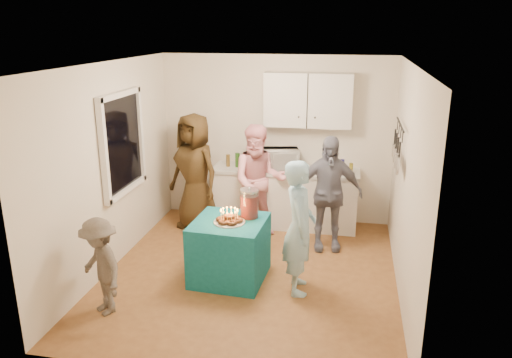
% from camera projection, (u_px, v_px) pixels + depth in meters
% --- Properties ---
extents(floor, '(4.00, 4.00, 0.00)m').
position_uv_depth(floor, '(251.00, 273.00, 6.33)').
color(floor, brown).
rests_on(floor, ground).
extents(ceiling, '(4.00, 4.00, 0.00)m').
position_uv_depth(ceiling, '(250.00, 64.00, 5.56)').
color(ceiling, white).
rests_on(ceiling, floor).
extents(back_wall, '(3.60, 3.60, 0.00)m').
position_uv_depth(back_wall, '(276.00, 139.00, 7.82)').
color(back_wall, silver).
rests_on(back_wall, floor).
extents(left_wall, '(4.00, 4.00, 0.00)m').
position_uv_depth(left_wall, '(110.00, 168.00, 6.27)').
color(left_wall, silver).
rests_on(left_wall, floor).
extents(right_wall, '(4.00, 4.00, 0.00)m').
position_uv_depth(right_wall, '(407.00, 184.00, 5.62)').
color(right_wall, silver).
rests_on(right_wall, floor).
extents(window_night, '(0.04, 1.00, 1.20)m').
position_uv_depth(window_night, '(122.00, 143.00, 6.47)').
color(window_night, black).
rests_on(window_night, left_wall).
extents(counter, '(2.20, 0.58, 0.86)m').
position_uv_depth(counter, '(285.00, 199.00, 7.76)').
color(counter, white).
rests_on(counter, floor).
extents(countertop, '(2.24, 0.62, 0.05)m').
position_uv_depth(countertop, '(286.00, 171.00, 7.63)').
color(countertop, beige).
rests_on(countertop, counter).
extents(upper_cabinet, '(1.30, 0.30, 0.80)m').
position_uv_depth(upper_cabinet, '(308.00, 100.00, 7.40)').
color(upper_cabinet, white).
rests_on(upper_cabinet, back_wall).
extents(pot_rack, '(0.12, 1.00, 0.60)m').
position_uv_depth(pot_rack, '(397.00, 144.00, 6.20)').
color(pot_rack, black).
rests_on(pot_rack, right_wall).
extents(microwave, '(0.62, 0.49, 0.31)m').
position_uv_depth(microwave, '(280.00, 159.00, 7.59)').
color(microwave, white).
rests_on(microwave, countertop).
extents(party_table, '(0.90, 0.90, 0.76)m').
position_uv_depth(party_table, '(230.00, 250.00, 6.11)').
color(party_table, '#10626D').
rests_on(party_table, floor).
extents(donut_cake, '(0.38, 0.38, 0.18)m').
position_uv_depth(donut_cake, '(229.00, 216.00, 5.93)').
color(donut_cake, '#381C0C').
rests_on(donut_cake, party_table).
extents(punch_jar, '(0.22, 0.22, 0.34)m').
position_uv_depth(punch_jar, '(249.00, 204.00, 6.07)').
color(punch_jar, '#B3160E').
rests_on(punch_jar, party_table).
extents(man_birthday, '(0.48, 0.64, 1.59)m').
position_uv_depth(man_birthday, '(299.00, 227.00, 5.72)').
color(man_birthday, '#A0D0E8').
rests_on(man_birthday, floor).
extents(woman_back_left, '(1.03, 0.89, 1.78)m').
position_uv_depth(woman_back_left, '(195.00, 172.00, 7.53)').
color(woman_back_left, brown).
rests_on(woman_back_left, floor).
extents(woman_back_center, '(0.94, 0.80, 1.67)m').
position_uv_depth(woman_back_center, '(259.00, 181.00, 7.27)').
color(woman_back_center, pink).
rests_on(woman_back_center, floor).
extents(woman_back_right, '(1.00, 0.54, 1.62)m').
position_uv_depth(woman_back_right, '(327.00, 193.00, 6.83)').
color(woman_back_right, black).
rests_on(woman_back_right, floor).
extents(child_near_left, '(0.81, 0.76, 1.10)m').
position_uv_depth(child_near_left, '(101.00, 267.00, 5.33)').
color(child_near_left, '#504740').
rests_on(child_near_left, floor).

